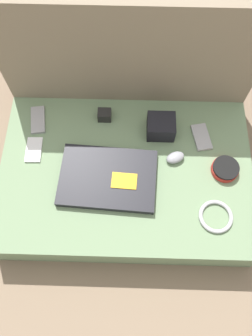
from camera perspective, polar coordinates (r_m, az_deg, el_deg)
ground_plane at (r=1.35m, az=0.00°, el=-2.99°), size 8.00×8.00×0.00m
couch_seat at (r=1.28m, az=0.00°, el=-1.76°), size 0.94×0.63×0.15m
couch_backrest at (r=1.31m, az=0.54°, el=19.08°), size 0.94×0.20×0.60m
laptop at (r=1.18m, az=-3.16°, el=-1.72°), size 0.36×0.26×0.03m
computer_mouse at (r=1.23m, az=8.57°, el=1.81°), size 0.08×0.07×0.03m
speaker_puck at (r=1.25m, az=16.90°, el=-0.13°), size 0.10×0.10×0.03m
phone_silver at (r=1.29m, az=-15.74°, el=3.09°), size 0.06×0.11×0.01m
phone_black at (r=1.30m, az=12.99°, el=5.27°), size 0.08×0.12×0.01m
phone_small at (r=1.35m, az=-15.08°, el=8.09°), size 0.07×0.13×0.01m
camera_pouch at (r=1.26m, az=6.10°, el=7.17°), size 0.10×0.09×0.08m
charger_brick at (r=1.30m, az=-3.76°, el=9.19°), size 0.05×0.04×0.04m
cable_coil at (r=1.18m, az=15.38°, el=-8.14°), size 0.12×0.12×0.01m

